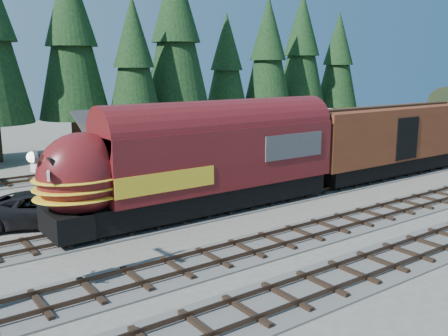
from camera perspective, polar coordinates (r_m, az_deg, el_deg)
ground at (r=26.58m, az=7.04°, el=-6.29°), size 120.00×120.00×0.00m
track_siding at (r=36.28m, az=14.34°, el=-1.64°), size 68.00×3.20×0.33m
track_main_south at (r=32.91m, az=22.38°, el=-3.49°), size 68.00×3.20×0.33m
track_spur at (r=38.01m, az=-23.96°, el=-1.69°), size 32.00×3.20×0.33m
depot at (r=34.12m, az=-4.93°, el=2.83°), size 12.80×7.00×5.30m
conifer_backdrop at (r=48.75m, az=-9.94°, el=13.89°), size 79.47×23.10×17.22m
locomotive at (r=27.07m, az=-3.55°, el=0.15°), size 17.60×3.50×4.79m
boxcar at (r=38.74m, az=18.15°, el=3.21°), size 15.40×3.30×4.84m
pickup_truck_a at (r=27.51m, az=-19.88°, el=-4.37°), size 7.02×5.27×1.77m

